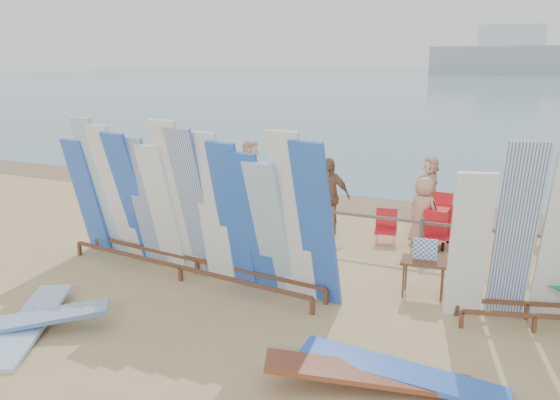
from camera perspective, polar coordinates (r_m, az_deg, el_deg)
The scene contains 23 objects.
ground at distance 10.91m, azimuth -0.66°, elevation -8.82°, with size 160.00×160.00×0.00m, color tan.
ocean at distance 137.19m, azimuth 24.22°, elevation 10.47°, with size 320.00×240.00×0.02m, color slate.
wet_sand_strip at distance 17.36m, azimuth 9.94°, elevation -0.59°, with size 40.00×2.60×0.01m, color #83684A.
distant_ship at distance 189.78m, azimuth 21.24°, elevation 12.82°, with size 45.00×8.00×14.00m.
fence at distance 13.33m, azimuth 5.06°, elevation -1.88°, with size 12.08×0.08×0.90m.
main_surfboard_rack at distance 11.33m, azimuth -8.94°, elevation -0.80°, with size 6.25×1.52×3.08m.
side_surfboard_rack at distance 9.96m, azimuth 23.70°, elevation -3.90°, with size 2.75×1.51×3.00m.
vendor_table at distance 10.94m, azimuth 13.63°, elevation -7.19°, with size 0.86×0.66×1.06m.
flat_board_a at distance 10.27m, azimuth -22.94°, elevation -11.41°, with size 0.56×2.70×0.07m, color #87B5D8.
flat_board_e at distance 10.22m, azimuth -23.73°, elevation -11.62°, with size 0.56×2.70×0.07m, color silver.
flat_board_d at distance 8.24m, azimuth 11.60°, elevation -16.92°, with size 0.56×2.70×0.07m, color blue.
flat_board_c at distance 8.08m, azimuth 8.57°, elevation -17.46°, with size 0.56×2.70×0.07m, color brown.
beach_chair_left at distance 13.85m, azimuth 10.12°, elevation -3.19°, with size 0.58×0.60×0.77m.
beach_chair_right at distance 13.63m, azimuth 15.12°, elevation -3.60°, with size 0.63×0.65×0.87m.
stroller at distance 13.83m, azimuth 14.93°, elevation -2.40°, with size 0.60×0.86×1.17m.
beachgoer_6 at distance 13.75m, azimuth 13.59°, elevation -1.05°, with size 0.77×0.37×1.58m, color tan.
beachgoer_0 at distance 17.50m, azimuth -11.55°, elevation 2.22°, with size 0.81×0.38×1.65m, color tan.
beachgoer_1 at distance 16.82m, azimuth -9.50°, elevation 2.25°, with size 0.68×0.37×1.87m, color #8C6042.
beachgoer_11 at distance 17.63m, azimuth -2.85°, elevation 2.84°, with size 1.68×0.54×1.82m, color beige.
beachgoer_3 at distance 15.53m, azimuth 3.41°, elevation 1.50°, with size 1.21×0.50×1.87m, color tan.
beachgoer_4 at distance 14.29m, azimuth 4.65°, elevation 0.41°, with size 1.09×0.47×1.86m, color #8C6042.
beachgoer_7 at distance 15.36m, azimuth 22.68°, elevation -0.18°, with size 0.58×0.32×1.60m, color #8C6042.
beachgoer_5 at distance 16.77m, azimuth 14.24°, elevation 1.44°, with size 1.44×0.47×1.56m, color beige.
Camera 1 is at (4.49, -9.05, 4.12)m, focal length 38.00 mm.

